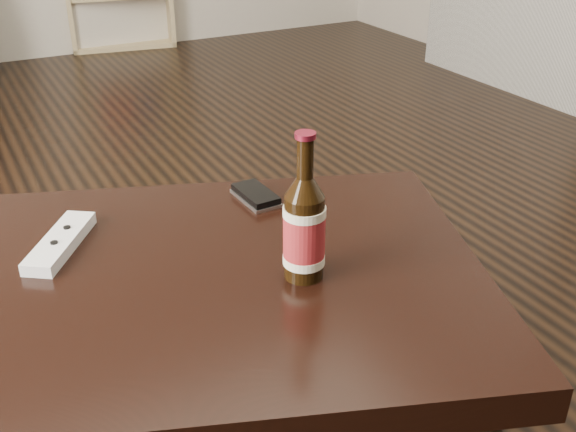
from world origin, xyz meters
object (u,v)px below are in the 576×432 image
beer_bottle (304,229)px  coffee_table (127,307)px  remote (60,242)px  phone (256,196)px

beer_bottle → coffee_table: bearing=152.7°
coffee_table → beer_bottle: 0.34m
beer_bottle → remote: (-0.34, 0.29, -0.08)m
phone → remote: (-0.40, -0.01, 0.00)m
phone → remote: bearing=178.7°
beer_bottle → phone: (0.05, 0.30, -0.08)m
beer_bottle → remote: size_ratio=1.29×
coffee_table → phone: bearing=25.9°
coffee_table → remote: remote is taller
coffee_table → remote: 0.18m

